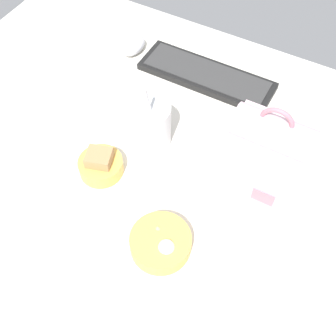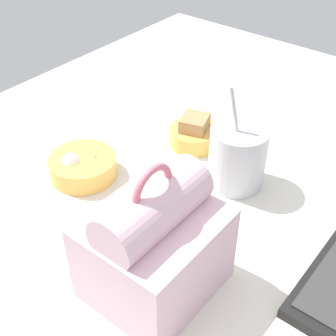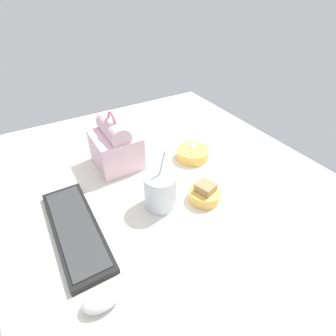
# 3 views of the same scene
# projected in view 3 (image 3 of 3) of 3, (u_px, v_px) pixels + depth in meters

# --- Properties ---
(desk_surface) EXTENTS (1.40, 1.10, 0.02)m
(desk_surface) POSITION_uv_depth(u_px,v_px,m) (174.00, 188.00, 0.91)
(desk_surface) COLOR silver
(desk_surface) RESTS_ON ground
(keyboard) EXTENTS (0.37, 0.12, 0.02)m
(keyboard) POSITION_uv_depth(u_px,v_px,m) (76.00, 229.00, 0.75)
(keyboard) COLOR black
(keyboard) RESTS_ON desk_surface
(lunch_bag) EXTENTS (0.18, 0.16, 0.22)m
(lunch_bag) POSITION_uv_depth(u_px,v_px,m) (116.00, 146.00, 0.96)
(lunch_bag) COLOR beige
(lunch_bag) RESTS_ON desk_surface
(soup_cup) EXTENTS (0.10, 0.10, 0.19)m
(soup_cup) POSITION_uv_depth(u_px,v_px,m) (161.00, 190.00, 0.80)
(soup_cup) COLOR silver
(soup_cup) RESTS_ON desk_surface
(bento_bowl_sandwich) EXTENTS (0.10, 0.10, 0.06)m
(bento_bowl_sandwich) POSITION_uv_depth(u_px,v_px,m) (205.00, 194.00, 0.84)
(bento_bowl_sandwich) COLOR #EAB24C
(bento_bowl_sandwich) RESTS_ON desk_surface
(bento_bowl_snacks) EXTENTS (0.13, 0.13, 0.05)m
(bento_bowl_snacks) POSITION_uv_depth(u_px,v_px,m) (193.00, 153.00, 1.03)
(bento_bowl_snacks) COLOR #EAB24C
(bento_bowl_snacks) RESTS_ON desk_surface
(computer_mouse) EXTENTS (0.06, 0.09, 0.04)m
(computer_mouse) POSITION_uv_depth(u_px,v_px,m) (102.00, 299.00, 0.58)
(computer_mouse) COLOR silver
(computer_mouse) RESTS_ON desk_surface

